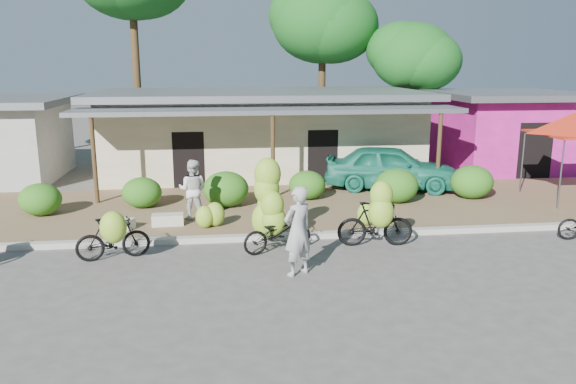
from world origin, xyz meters
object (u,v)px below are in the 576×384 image
(bike_left, at_px, (113,236))
(bike_center, at_px, (272,214))
(bystander, at_px, (193,190))
(tree_center_right, at_px, (318,20))
(bike_right, at_px, (377,219))
(teal_van, at_px, (391,167))
(sack_far, at_px, (120,224))
(vendor, at_px, (298,231))
(sack_near, at_px, (168,220))
(tree_near_right, at_px, (409,54))

(bike_left, height_order, bike_center, bike_center)
(bystander, bearing_deg, tree_center_right, -99.99)
(bike_right, distance_m, teal_van, 6.26)
(sack_far, xyz_separation_m, teal_van, (8.63, 3.82, 0.63))
(tree_center_right, height_order, sack_far, tree_center_right)
(bystander, bearing_deg, vendor, 133.21)
(bike_right, relative_size, teal_van, 0.42)
(tree_center_right, xyz_separation_m, bike_right, (-1.27, -15.59, -5.76))
(sack_near, xyz_separation_m, bystander, (0.68, 0.54, 0.70))
(vendor, distance_m, bystander, 4.93)
(tree_center_right, height_order, bike_right, tree_center_right)
(bike_right, bearing_deg, tree_center_right, 0.23)
(sack_near, bearing_deg, teal_van, 26.10)
(tree_center_right, relative_size, bike_right, 4.39)
(teal_van, bearing_deg, bike_center, 155.27)
(tree_center_right, bearing_deg, sack_near, -115.94)
(bike_center, distance_m, sack_near, 3.38)
(tree_near_right, relative_size, vendor, 3.26)
(tree_center_right, bearing_deg, vendor, -101.33)
(bike_left, relative_size, sack_near, 2.04)
(vendor, bearing_deg, bike_left, -50.38)
(tree_near_right, distance_m, teal_van, 9.19)
(tree_near_right, height_order, bike_right, tree_near_right)
(tree_near_right, xyz_separation_m, bike_right, (-5.27, -13.59, -4.09))
(sack_near, height_order, teal_van, teal_van)
(bike_center, height_order, bystander, bike_center)
(sack_near, bearing_deg, tree_near_right, 47.22)
(bike_center, relative_size, sack_far, 2.96)
(tree_center_right, relative_size, sack_near, 9.90)
(sack_far, xyz_separation_m, vendor, (4.31, -3.58, 0.72))
(bike_left, distance_m, sack_near, 2.65)
(tree_near_right, bearing_deg, vendor, -116.19)
(sack_far, distance_m, vendor, 5.64)
(vendor, relative_size, bystander, 1.15)
(teal_van, bearing_deg, sack_far, 129.20)
(bike_right, height_order, sack_far, bike_right)
(tree_near_right, distance_m, vendor, 17.27)
(bike_left, bearing_deg, sack_near, -35.84)
(tree_near_right, distance_m, sack_far, 17.07)
(bike_left, distance_m, vendor, 4.30)
(bike_left, height_order, bike_right, bike_right)
(bike_right, relative_size, vendor, 0.98)
(tree_near_right, distance_m, bike_left, 18.42)
(sack_far, relative_size, bystander, 0.44)
(tree_near_right, distance_m, sack_near, 16.09)
(bike_right, bearing_deg, bike_center, 88.25)
(bike_right, relative_size, sack_near, 2.26)
(tree_near_right, distance_m, bike_center, 15.91)
(tree_center_right, height_order, bike_center, tree_center_right)
(bike_left, height_order, vendor, vendor)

